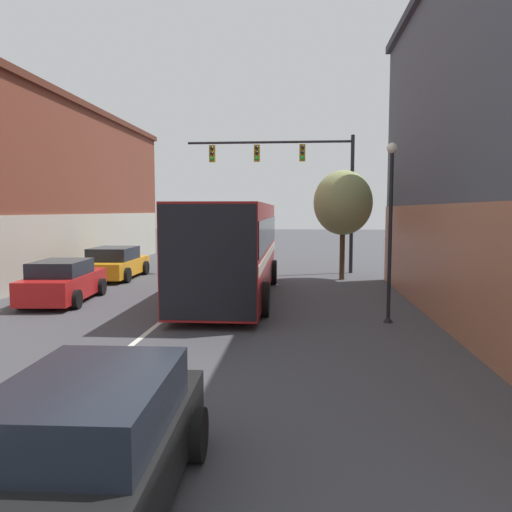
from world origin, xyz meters
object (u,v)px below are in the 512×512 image
(street_tree_near, at_px, (343,203))
(hatchback_foreground, at_px, (84,457))
(parked_car_left_mid, at_px, (63,282))
(bus, at_px, (232,245))
(traffic_signal_gantry, at_px, (297,171))
(parked_car_left_far, at_px, (115,264))
(street_lamp, at_px, (390,226))

(street_tree_near, bearing_deg, hatchback_foreground, -102.51)
(hatchback_foreground, height_order, parked_car_left_mid, hatchback_foreground)
(hatchback_foreground, bearing_deg, bus, -0.70)
(parked_car_left_mid, xyz_separation_m, traffic_signal_gantry, (7.63, 8.65, 4.25))
(hatchback_foreground, height_order, parked_car_left_far, parked_car_left_far)
(parked_car_left_mid, relative_size, parked_car_left_far, 0.95)
(parked_car_left_far, relative_size, traffic_signal_gantry, 0.55)
(parked_car_left_mid, height_order, street_tree_near, street_tree_near)
(parked_car_left_far, bearing_deg, bus, -127.61)
(hatchback_foreground, xyz_separation_m, street_tree_near, (3.90, 17.57, 2.68))
(hatchback_foreground, height_order, traffic_signal_gantry, traffic_signal_gantry)
(bus, bearing_deg, parked_car_left_far, 53.01)
(street_tree_near, bearing_deg, bus, -130.80)
(hatchback_foreground, relative_size, parked_car_left_far, 0.99)
(street_lamp, height_order, street_tree_near, street_lamp)
(hatchback_foreground, relative_size, parked_car_left_mid, 1.04)
(bus, height_order, traffic_signal_gantry, traffic_signal_gantry)
(traffic_signal_gantry, bearing_deg, street_tree_near, -49.77)
(parked_car_left_far, xyz_separation_m, traffic_signal_gantry, (8.03, 2.94, 4.25))
(parked_car_left_far, xyz_separation_m, street_lamp, (10.61, -7.88, 1.94))
(parked_car_left_far, height_order, traffic_signal_gantry, traffic_signal_gantry)
(bus, relative_size, street_tree_near, 2.14)
(hatchback_foreground, bearing_deg, parked_car_left_far, 17.88)
(parked_car_left_mid, relative_size, traffic_signal_gantry, 0.52)
(parked_car_left_mid, height_order, traffic_signal_gantry, traffic_signal_gantry)
(hatchback_foreground, distance_m, street_tree_near, 18.19)
(traffic_signal_gantry, bearing_deg, parked_car_left_mid, -131.40)
(parked_car_left_mid, distance_m, parked_car_left_far, 5.72)
(bus, height_order, parked_car_left_mid, bus)
(hatchback_foreground, bearing_deg, parked_car_left_mid, 24.98)
(street_lamp, distance_m, street_tree_near, 8.48)
(traffic_signal_gantry, xyz_separation_m, street_tree_near, (2.03, -2.40, -1.57))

